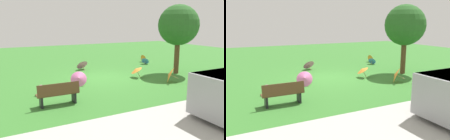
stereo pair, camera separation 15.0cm
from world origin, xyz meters
The scene contains 11 objects.
ground centered at (0.00, 0.00, 0.00)m, with size 40.00×40.00×0.00m, color #387A2D.
road_strip centered at (0.00, 7.23, 0.00)m, with size 40.00×4.22×0.01m, color #B2AFA8.
park_bench centered at (3.49, 3.27, 0.47)m, with size 1.60×0.49×0.90m.
shade_tree centered at (-4.60, 0.93, 2.95)m, with size 2.45×2.45×4.20m.
parasol_pink_0 centered at (1.84, 0.98, 0.38)m, with size 0.95×0.88×0.77m.
parasol_orange_0 centered at (-1.73, 0.74, 0.46)m, with size 0.88×0.89×0.69m.
parasol_orange_1 centered at (-2.68, 2.51, 0.42)m, with size 0.92×0.89×0.85m.
parasol_pink_1 centered at (3.66, 1.66, 0.28)m, with size 0.77×0.76×0.48m.
parasol_pink_2 centered at (0.23, -2.90, 0.36)m, with size 0.88×0.77×0.69m.
parasol_blue_1 centered at (-4.82, -2.65, 0.26)m, with size 0.69×0.71×0.53m.
parasol_orange_2 centered at (-5.30, -3.54, 0.29)m, with size 0.55×0.61×0.58m.
Camera 1 is at (5.68, 11.89, 3.16)m, focal length 37.84 mm.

